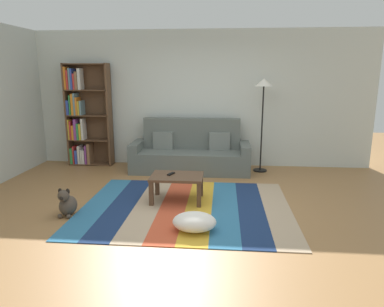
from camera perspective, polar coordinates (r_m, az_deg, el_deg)
The scene contains 10 objects.
ground_plane at distance 4.94m, azimuth -0.54°, elevation -9.11°, with size 14.00×14.00×0.00m, color #9E7042.
back_wall at distance 7.14m, azimuth 1.48°, elevation 8.88°, with size 6.80×0.10×2.70m, color silver.
rug at distance 5.00m, azimuth -0.98°, elevation -8.77°, with size 2.93×2.36×0.01m.
couch at distance 6.78m, azimuth -0.22°, elevation -0.00°, with size 2.26×0.80×1.00m.
bookshelf at distance 7.47m, azimuth -17.34°, elevation 5.68°, with size 0.90×0.28×2.06m.
coffee_table at distance 5.14m, azimuth -2.47°, elevation -4.32°, with size 0.76×0.54×0.39m.
pouf at distance 4.26m, azimuth 0.40°, elevation -11.11°, with size 0.53×0.41×0.22m, color white.
dog at distance 4.98m, azimuth -19.73°, elevation -7.75°, with size 0.22×0.35×0.40m.
standing_lamp at distance 6.70m, azimuth 11.60°, elevation 9.44°, with size 0.32×0.32×1.77m.
tv_remote at distance 5.17m, azimuth -3.47°, elevation -3.33°, with size 0.04×0.15×0.02m, color black.
Camera 1 is at (0.45, -4.55, 1.85)m, focal length 32.61 mm.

